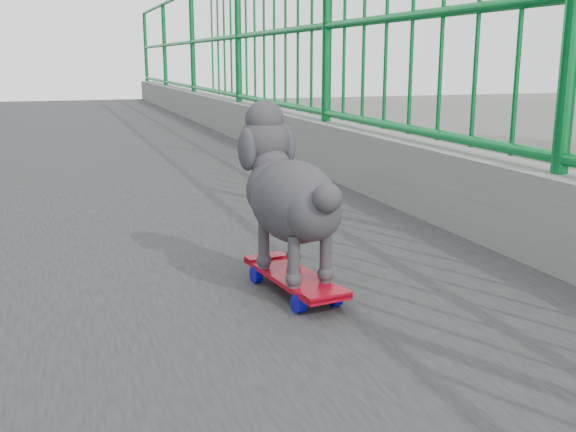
# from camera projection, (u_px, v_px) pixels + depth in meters

# --- Properties ---
(skateboard) EXTENTS (0.18, 0.45, 0.06)m
(skateboard) POSITION_uv_depth(u_px,v_px,m) (294.00, 279.00, 1.94)
(skateboard) COLOR red
(skateboard) RESTS_ON footbridge
(poodle) EXTENTS (0.26, 0.53, 0.44)m
(poodle) POSITION_uv_depth(u_px,v_px,m) (289.00, 192.00, 1.91)
(poodle) COLOR #28272B
(poodle) RESTS_ON skateboard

